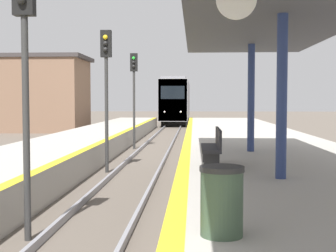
# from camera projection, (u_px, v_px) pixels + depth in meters

# --- Properties ---
(train) EXTENTS (2.65, 21.73, 4.65)m
(train) POSITION_uv_depth(u_px,v_px,m) (177.00, 101.00, 52.47)
(train) COLOR black
(train) RESTS_ON ground
(signal_near) EXTENTS (0.36, 0.31, 4.81)m
(signal_near) POSITION_uv_depth(u_px,v_px,m) (25.00, 49.00, 8.03)
(signal_near) COLOR #2D2D2D
(signal_near) RESTS_ON ground
(signal_mid) EXTENTS (0.36, 0.31, 4.81)m
(signal_mid) POSITION_uv_depth(u_px,v_px,m) (106.00, 74.00, 15.77)
(signal_mid) COLOR #2D2D2D
(signal_mid) RESTS_ON ground
(signal_far) EXTENTS (0.36, 0.31, 4.81)m
(signal_far) POSITION_uv_depth(u_px,v_px,m) (134.00, 83.00, 23.50)
(signal_far) COLOR #2D2D2D
(signal_far) RESTS_ON ground
(station_canopy) EXTENTS (4.01, 15.28, 3.54)m
(station_canopy) POSITION_uv_depth(u_px,v_px,m) (283.00, 12.00, 9.37)
(station_canopy) COLOR navy
(station_canopy) RESTS_ON platform_right
(trash_bin) EXTENTS (0.53, 0.53, 0.83)m
(trash_bin) POSITION_uv_depth(u_px,v_px,m) (222.00, 201.00, 5.50)
(trash_bin) COLOR #384C38
(trash_bin) RESTS_ON platform_right
(bench) EXTENTS (0.44, 1.82, 0.92)m
(bench) POSITION_uv_depth(u_px,v_px,m) (213.00, 146.00, 11.31)
(bench) COLOR #28282D
(bench) RESTS_ON platform_right
(station_building) EXTENTS (13.51, 5.62, 5.95)m
(station_building) POSITION_uv_depth(u_px,v_px,m) (4.00, 94.00, 37.33)
(station_building) COLOR brown
(station_building) RESTS_ON ground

